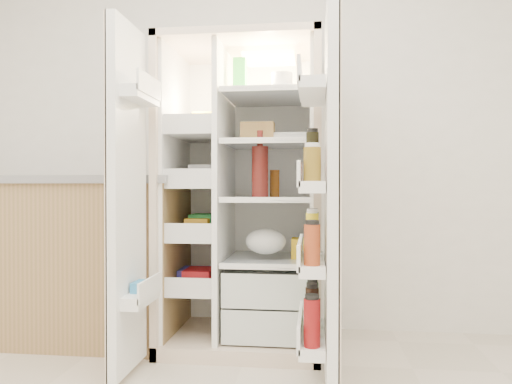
# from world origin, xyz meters

# --- Properties ---
(wall_back) EXTENTS (4.00, 0.02, 2.70)m
(wall_back) POSITION_xyz_m (0.00, 2.00, 1.35)
(wall_back) COLOR white
(wall_back) RESTS_ON floor
(refrigerator) EXTENTS (0.92, 0.70, 1.80)m
(refrigerator) POSITION_xyz_m (-0.03, 1.65, 0.75)
(refrigerator) COLOR beige
(refrigerator) RESTS_ON floor
(freezer_door) EXTENTS (0.15, 0.40, 1.72)m
(freezer_door) POSITION_xyz_m (-0.54, 1.05, 0.89)
(freezer_door) COLOR white
(freezer_door) RESTS_ON floor
(fridge_door) EXTENTS (0.17, 0.58, 1.72)m
(fridge_door) POSITION_xyz_m (0.44, 0.96, 0.87)
(fridge_door) COLOR white
(fridge_door) RESTS_ON floor
(kitchen_counter) EXTENTS (1.40, 0.74, 1.01)m
(kitchen_counter) POSITION_xyz_m (-1.12, 1.65, 0.51)
(kitchen_counter) COLOR #A57D52
(kitchen_counter) RESTS_ON floor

